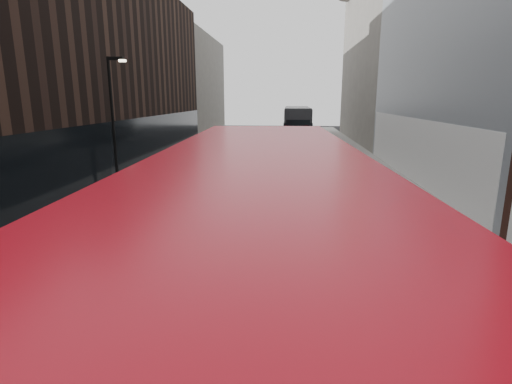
% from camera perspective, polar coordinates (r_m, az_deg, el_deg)
% --- Properties ---
extents(sidewalk_right, '(3.00, 80.00, 0.15)m').
position_cam_1_polar(sidewalk_right, '(29.95, 16.09, 3.37)').
color(sidewalk_right, slate).
rests_on(sidewalk_right, ground).
extents(sidewalk_left, '(2.00, 80.00, 0.15)m').
position_cam_1_polar(sidewalk_left, '(30.86, -13.45, 3.81)').
color(sidewalk_left, slate).
rests_on(sidewalk_left, ground).
extents(building_modern_block, '(5.03, 22.00, 20.00)m').
position_cam_1_polar(building_modern_block, '(27.29, 28.16, 22.24)').
color(building_modern_block, '#ADB1B8').
rests_on(building_modern_block, ground).
extents(building_victorian, '(6.50, 24.00, 21.00)m').
position_cam_1_polar(building_victorian, '(49.16, 17.05, 18.23)').
color(building_victorian, '#6A635D').
rests_on(building_victorian, ground).
extents(building_left_mid, '(5.00, 24.00, 14.00)m').
position_cam_1_polar(building_left_mid, '(36.41, -17.01, 15.94)').
color(building_left_mid, black).
rests_on(building_left_mid, ground).
extents(building_left_far, '(5.00, 20.00, 13.00)m').
position_cam_1_polar(building_left_far, '(57.46, -8.75, 14.69)').
color(building_left_far, '#6A635D').
rests_on(building_left_far, ground).
extents(street_lamp, '(1.06, 0.22, 7.00)m').
position_cam_1_polar(street_lamp, '(24.03, -19.67, 10.66)').
color(street_lamp, black).
rests_on(street_lamp, sidewalk_left).
extents(red_bus, '(2.97, 10.91, 4.37)m').
position_cam_1_polar(red_bus, '(4.59, 0.27, -20.54)').
color(red_bus, '#B60B1A').
rests_on(red_bus, ground).
extents(grey_bus, '(2.89, 12.30, 3.96)m').
position_cam_1_polar(grey_bus, '(46.01, 5.86, 9.69)').
color(grey_bus, black).
rests_on(grey_bus, ground).
extents(car_a, '(1.83, 3.85, 1.27)m').
position_cam_1_polar(car_a, '(16.55, 7.67, -2.03)').
color(car_a, black).
rests_on(car_a, ground).
extents(car_b, '(1.53, 4.15, 1.36)m').
position_cam_1_polar(car_b, '(28.58, 2.90, 4.65)').
color(car_b, gray).
rests_on(car_b, ground).
extents(car_c, '(2.00, 4.78, 1.38)m').
position_cam_1_polar(car_c, '(28.27, 3.40, 4.57)').
color(car_c, black).
rests_on(car_c, ground).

